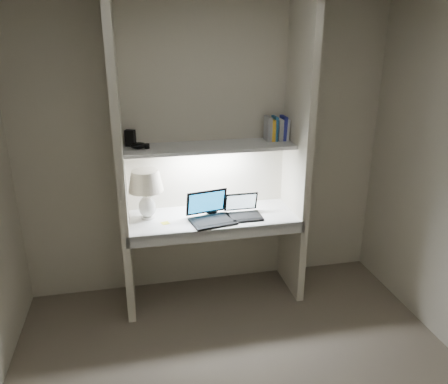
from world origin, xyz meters
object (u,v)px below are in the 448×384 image
object	(u,v)px
table_lamp	(146,187)
laptop_netbook	(243,211)
laptop_main	(210,214)
book_row	(276,129)
speaker	(216,199)

from	to	relation	value
table_lamp	laptop_netbook	size ratio (longest dim) A/B	1.45
table_lamp	laptop_main	world-z (taller)	table_lamp
table_lamp	book_row	bearing A→B (deg)	5.23
table_lamp	laptop_netbook	bearing A→B (deg)	-7.97
table_lamp	laptop_main	bearing A→B (deg)	-15.05
laptop_main	laptop_netbook	distance (m)	0.29
laptop_main	speaker	bearing A→B (deg)	59.83
table_lamp	book_row	distance (m)	1.21
laptop_main	book_row	world-z (taller)	book_row
laptop_main	laptop_netbook	bearing A→B (deg)	-6.15
laptop_main	laptop_netbook	world-z (taller)	laptop_main
table_lamp	speaker	size ratio (longest dim) A/B	2.92
speaker	book_row	bearing A→B (deg)	-22.19
laptop_main	speaker	world-z (taller)	laptop_main
table_lamp	speaker	world-z (taller)	table_lamp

